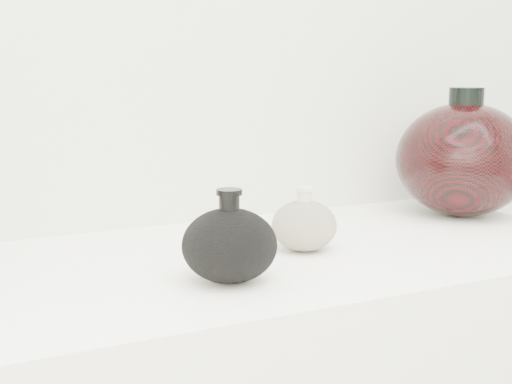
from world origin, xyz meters
name	(u,v)px	position (x,y,z in m)	size (l,w,h in m)	color
black_gourd_vase	(229,245)	(-0.05, 0.84, 0.95)	(0.13, 0.13, 0.12)	black
cream_gourd_vase	(304,225)	(0.12, 0.94, 0.94)	(0.12, 0.12, 0.10)	beige
right_round_pot	(463,159)	(0.51, 1.03, 1.01)	(0.25, 0.25, 0.24)	black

